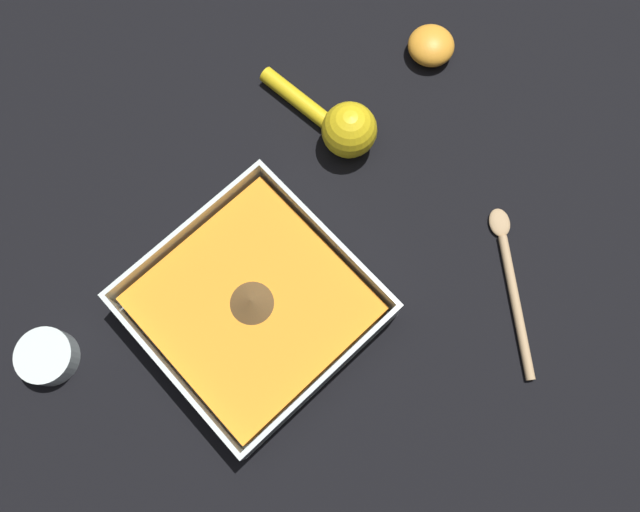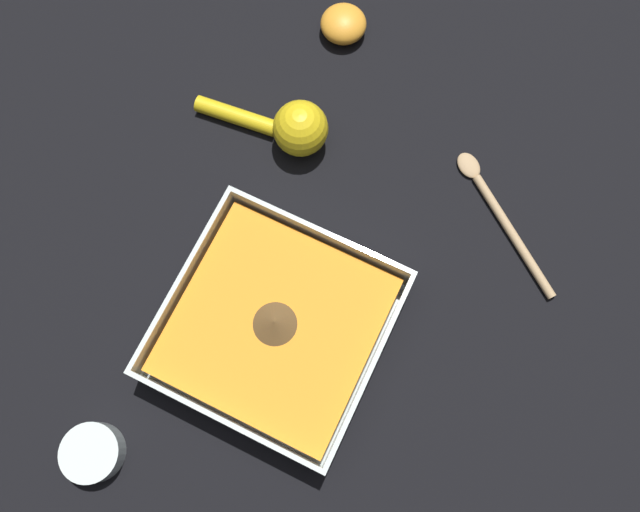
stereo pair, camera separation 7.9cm
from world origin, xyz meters
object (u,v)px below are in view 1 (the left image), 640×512
Objects in this scene: lemon_half at (431,46)px; wooden_spoon at (511,281)px; spice_bowl at (48,357)px; lemon_squeezer at (342,126)px; square_dish at (254,307)px.

wooden_spoon is at bearing 61.61° from lemon_half.
spice_bowl is 0.60m from wooden_spoon.
spice_bowl is at bearing 93.37° from wooden_spoon.
square_dish is at bearing -73.64° from lemon_squeezer.
wooden_spoon is (-0.50, 0.33, -0.01)m from spice_bowl.
square_dish is 1.33× the size of wooden_spoon.
lemon_squeezer is at bearing -157.68° from square_dish.
wooden_spoon is (0.17, 0.31, -0.01)m from lemon_half.
square_dish reaches higher than wooden_spoon.
square_dish is 0.34m from wooden_spoon.
lemon_squeezer reaches higher than lemon_half.
wooden_spoon is (-0.02, 0.30, -0.03)m from lemon_squeezer.
lemon_half reaches higher than wooden_spoon.
spice_bowl is 0.67m from lemon_half.
lemon_half is (-0.67, 0.02, 0.00)m from spice_bowl.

